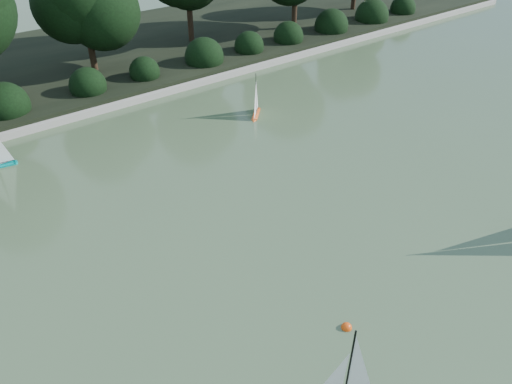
% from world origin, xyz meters
% --- Properties ---
extents(ground, '(80.00, 80.00, 0.00)m').
position_xyz_m(ground, '(0.00, 0.00, 0.00)').
color(ground, '#384A2C').
rests_on(ground, ground).
extents(pond_coping, '(40.00, 0.35, 0.18)m').
position_xyz_m(pond_coping, '(0.00, 9.00, 0.09)').
color(pond_coping, gray).
rests_on(pond_coping, ground).
extents(far_bank, '(40.00, 8.00, 0.30)m').
position_xyz_m(far_bank, '(0.00, 13.00, 0.15)').
color(far_bank, black).
rests_on(far_bank, ground).
extents(shrub_hedge, '(29.10, 1.10, 1.10)m').
position_xyz_m(shrub_hedge, '(0.00, 9.90, 0.45)').
color(shrub_hedge, black).
rests_on(shrub_hedge, ground).
extents(sailboat_orange, '(0.73, 0.71, 1.23)m').
position_xyz_m(sailboat_orange, '(3.32, 6.14, 0.19)').
color(sailboat_orange, '#E35A1F').
rests_on(sailboat_orange, ground).
extents(race_buoy, '(0.16, 0.16, 0.16)m').
position_xyz_m(race_buoy, '(-0.15, -0.52, 0.00)').
color(race_buoy, '#E7460C').
rests_on(race_buoy, ground).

